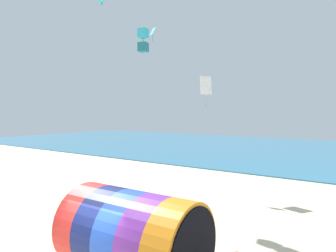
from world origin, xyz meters
The scene contains 6 objects.
sea centered at (0.00, 39.63, 0.05)m, with size 120.00×40.00×0.10m, color teal.
giant_inflatable_tube centered at (0.80, 1.42, 1.43)m, with size 4.63×2.92×2.86m.
kite_cyan_diamond centered at (-8.69, 14.77, 12.35)m, with size 0.61×0.53×1.21m.
kite_cyan_box centered at (-5.14, 9.17, 10.04)m, with size 0.63×0.63×1.56m.
kite_cyan_parafoil centered at (-8.09, 8.42, 12.96)m, with size 1.00×0.74×0.50m.
kite_white_diamond centered at (-3.12, 13.92, 7.40)m, with size 0.62×0.86×2.26m.
Camera 1 is at (7.15, -5.78, 5.40)m, focal length 32.00 mm.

